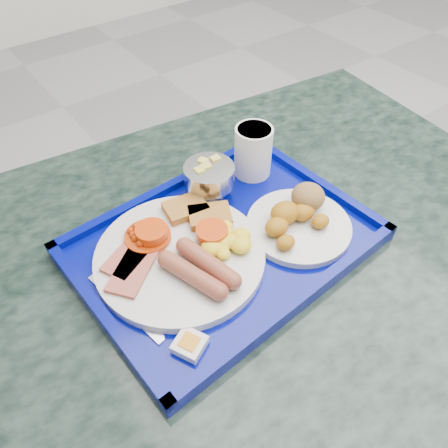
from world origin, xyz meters
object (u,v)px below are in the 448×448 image
(table, at_px, (222,321))
(fruit_bowl, at_px, (209,176))
(bread_plate, at_px, (298,218))
(juice_cup, at_px, (253,150))
(tray, at_px, (224,243))
(main_plate, at_px, (185,251))

(table, xyz_separation_m, fruit_bowl, (0.07, 0.13, 0.26))
(table, bearing_deg, fruit_bowl, 61.72)
(bread_plate, relative_size, fruit_bowl, 1.94)
(bread_plate, xyz_separation_m, juice_cup, (0.03, 0.16, 0.04))
(juice_cup, bearing_deg, tray, -143.86)
(main_plate, relative_size, fruit_bowl, 2.96)
(main_plate, bearing_deg, fruit_bowl, 39.98)
(tray, height_order, juice_cup, juice_cup)
(fruit_bowl, bearing_deg, juice_cup, 0.11)
(table, distance_m, main_plate, 0.24)
(tray, xyz_separation_m, bread_plate, (0.12, -0.05, 0.02))
(fruit_bowl, distance_m, juice_cup, 0.10)
(bread_plate, xyz_separation_m, fruit_bowl, (-0.07, 0.16, 0.02))
(tray, bearing_deg, bread_plate, -21.60)
(bread_plate, distance_m, fruit_bowl, 0.18)
(table, height_order, tray, tray)
(table, height_order, juice_cup, juice_cup)
(tray, bearing_deg, fruit_bowl, 65.64)
(main_plate, bearing_deg, bread_plate, -16.60)
(fruit_bowl, height_order, juice_cup, juice_cup)
(table, bearing_deg, juice_cup, 36.63)
(main_plate, distance_m, juice_cup, 0.25)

